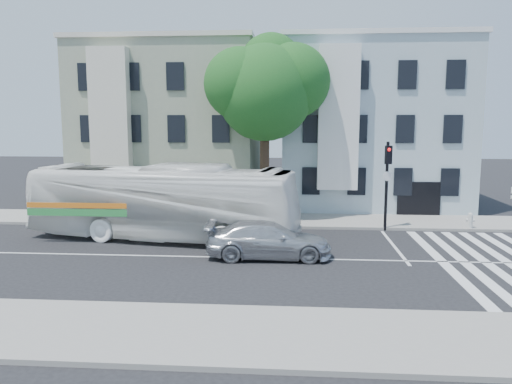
# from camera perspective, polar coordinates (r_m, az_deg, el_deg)

# --- Properties ---
(ground) EXTENTS (120.00, 120.00, 0.00)m
(ground) POSITION_cam_1_polar(r_m,az_deg,el_deg) (21.77, -0.33, -7.54)
(ground) COLOR black
(ground) RESTS_ON ground
(sidewalk_far) EXTENTS (80.00, 4.00, 0.15)m
(sidewalk_far) POSITION_cam_1_polar(r_m,az_deg,el_deg) (29.52, 0.91, -3.22)
(sidewalk_far) COLOR gray
(sidewalk_far) RESTS_ON ground
(sidewalk_near) EXTENTS (80.00, 4.00, 0.15)m
(sidewalk_near) POSITION_cam_1_polar(r_m,az_deg,el_deg) (14.24, -3.01, -15.91)
(sidewalk_near) COLOR gray
(sidewalk_near) RESTS_ON ground
(building_left) EXTENTS (12.00, 10.00, 11.00)m
(building_left) POSITION_cam_1_polar(r_m,az_deg,el_deg) (36.94, -9.41, 7.41)
(building_left) COLOR gray
(building_left) RESTS_ON ground
(building_right) EXTENTS (12.00, 10.00, 11.00)m
(building_right) POSITION_cam_1_polar(r_m,az_deg,el_deg) (36.30, 12.79, 7.31)
(building_right) COLOR #A1B6BF
(building_right) RESTS_ON ground
(street_tree) EXTENTS (7.30, 5.90, 11.10)m
(street_tree) POSITION_cam_1_polar(r_m,az_deg,el_deg) (29.75, 1.15, 11.88)
(street_tree) COLOR #2D2116
(street_tree) RESTS_ON ground
(bus) EXTENTS (5.37, 13.87, 3.77)m
(bus) POSITION_cam_1_polar(r_m,az_deg,el_deg) (25.27, -10.63, -1.11)
(bus) COLOR white
(bus) RESTS_ON ground
(sedan) EXTENTS (2.40, 5.48, 1.57)m
(sedan) POSITION_cam_1_polar(r_m,az_deg,el_deg) (21.64, 1.45, -5.49)
(sedan) COLOR silver
(sedan) RESTS_ON ground
(hedge) EXTENTS (8.52, 1.03, 0.70)m
(hedge) POSITION_cam_1_polar(r_m,az_deg,el_deg) (28.76, -11.26, -2.82)
(hedge) COLOR #26571C
(hedge) RESTS_ON sidewalk_far
(traffic_signal) EXTENTS (0.49, 0.55, 4.80)m
(traffic_signal) POSITION_cam_1_polar(r_m,az_deg,el_deg) (27.45, 14.77, 2.04)
(traffic_signal) COLOR black
(traffic_signal) RESTS_ON ground
(fire_hydrant) EXTENTS (0.48, 0.27, 0.85)m
(fire_hydrant) POSITION_cam_1_polar(r_m,az_deg,el_deg) (29.32, 23.28, -2.96)
(fire_hydrant) COLOR beige
(fire_hydrant) RESTS_ON sidewalk_far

